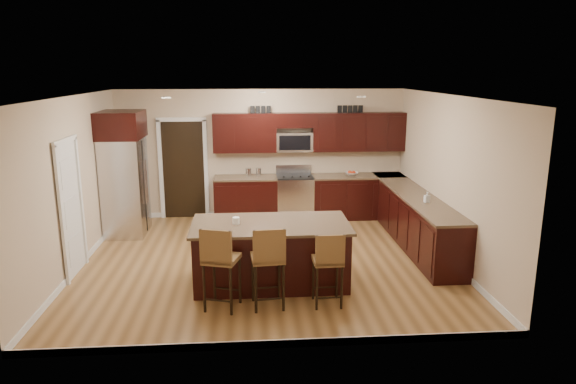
{
  "coord_description": "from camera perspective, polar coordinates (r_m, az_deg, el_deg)",
  "views": [
    {
      "loc": [
        -0.25,
        -8.01,
        3.1
      ],
      "look_at": [
        0.38,
        0.4,
        1.07
      ],
      "focal_mm": 32.0,
      "sensor_mm": 36.0,
      "label": 1
    }
  ],
  "objects": [
    {
      "name": "base_cabinets",
      "position": [
        10.05,
        8.21,
        -1.85
      ],
      "size": [
        4.02,
        3.96,
        0.92
      ],
      "color": "black",
      "rests_on": "floor"
    },
    {
      "name": "soap_bottle",
      "position": [
        8.9,
        15.18,
        -0.56
      ],
      "size": [
        0.09,
        0.09,
        0.18
      ],
      "primitive_type": "imported",
      "rotation": [
        0.0,
        0.0,
        0.14
      ],
      "color": "#B2B2B2",
      "rests_on": "base_cabinets"
    },
    {
      "name": "pantry_door",
      "position": [
        8.44,
        -23.03,
        -1.86
      ],
      "size": [
        0.03,
        0.8,
        2.04
      ],
      "primitive_type": "cube",
      "color": "white",
      "rests_on": "floor"
    },
    {
      "name": "floor",
      "position": [
        8.6,
        -2.37,
        -7.64
      ],
      "size": [
        6.0,
        6.0,
        0.0
      ],
      "primitive_type": "plane",
      "color": "olive",
      "rests_on": "ground"
    },
    {
      "name": "doorway",
      "position": [
        11.04,
        -11.52,
        2.42
      ],
      "size": [
        0.85,
        0.03,
        2.06
      ],
      "primitive_type": "cube",
      "color": "black",
      "rests_on": "floor"
    },
    {
      "name": "stool_right",
      "position": [
        6.83,
        4.52,
        -7.62
      ],
      "size": [
        0.4,
        0.4,
        1.03
      ],
      "rotation": [
        0.0,
        0.0,
        0.03
      ],
      "color": "brown",
      "rests_on": "floor"
    },
    {
      "name": "ceiling",
      "position": [
        8.03,
        -2.56,
        10.64
      ],
      "size": [
        6.0,
        6.0,
        0.0
      ],
      "primitive_type": "plane",
      "rotation": [
        3.14,
        0.0,
        0.0
      ],
      "color": "silver",
      "rests_on": "wall_back"
    },
    {
      "name": "stool_mid",
      "position": [
        6.73,
        -2.21,
        -7.35
      ],
      "size": [
        0.46,
        0.46,
        1.13
      ],
      "rotation": [
        0.0,
        0.0,
        0.1
      ],
      "color": "brown",
      "rests_on": "floor"
    },
    {
      "name": "canister_short",
      "position": [
        10.67,
        -3.3,
        2.19
      ],
      "size": [
        0.11,
        0.11,
        0.18
      ],
      "primitive_type": "cylinder",
      "color": "silver",
      "rests_on": "base_cabinets"
    },
    {
      "name": "island_jar",
      "position": [
        7.44,
        -5.8,
        -3.19
      ],
      "size": [
        0.1,
        0.1,
        0.1
      ],
      "primitive_type": "cylinder",
      "color": "white",
      "rests_on": "island"
    },
    {
      "name": "letter_decor",
      "position": [
        10.69,
        1.91,
        9.18
      ],
      "size": [
        2.2,
        0.03,
        0.15
      ],
      "primitive_type": null,
      "color": "black",
      "rests_on": "upper_cabinets"
    },
    {
      "name": "upper_cabinets",
      "position": [
        10.75,
        2.65,
        6.76
      ],
      "size": [
        4.0,
        0.33,
        0.8
      ],
      "color": "black",
      "rests_on": "wall_back"
    },
    {
      "name": "microwave",
      "position": [
        10.76,
        0.7,
        5.6
      ],
      "size": [
        0.76,
        0.31,
        0.4
      ],
      "primitive_type": "cube",
      "color": "silver",
      "rests_on": "upper_cabinets"
    },
    {
      "name": "range",
      "position": [
        10.83,
        0.75,
        -0.54
      ],
      "size": [
        0.76,
        0.64,
        1.11
      ],
      "color": "silver",
      "rests_on": "floor"
    },
    {
      "name": "fruit_bowl",
      "position": [
        10.89,
        7.06,
        2.04
      ],
      "size": [
        0.31,
        0.31,
        0.07
      ],
      "primitive_type": "imported",
      "rotation": [
        0.0,
        0.0,
        -0.12
      ],
      "color": "silver",
      "rests_on": "base_cabinets"
    },
    {
      "name": "refrigerator",
      "position": [
        10.15,
        -17.74,
        2.09
      ],
      "size": [
        0.79,
        0.98,
        2.35
      ],
      "color": "silver",
      "rests_on": "floor"
    },
    {
      "name": "stool_left",
      "position": [
        6.74,
        -7.6,
        -7.39
      ],
      "size": [
        0.53,
        0.53,
        1.14
      ],
      "rotation": [
        0.0,
        0.0,
        -0.3
      ],
      "color": "brown",
      "rests_on": "floor"
    },
    {
      "name": "wall_right",
      "position": [
        8.82,
        17.41,
        1.44
      ],
      "size": [
        0.0,
        5.5,
        5.5
      ],
      "primitive_type": "plane",
      "rotation": [
        1.57,
        0.0,
        -1.57
      ],
      "color": "#C8B191",
      "rests_on": "floor"
    },
    {
      "name": "wall_back",
      "position": [
        10.91,
        -2.94,
        4.26
      ],
      "size": [
        6.0,
        0.0,
        6.0
      ],
      "primitive_type": "plane",
      "rotation": [
        1.57,
        0.0,
        0.0
      ],
      "color": "#C8B191",
      "rests_on": "floor"
    },
    {
      "name": "canister_tall",
      "position": [
        10.67,
        -4.42,
        2.17
      ],
      "size": [
        0.12,
        0.12,
        0.18
      ],
      "primitive_type": "cylinder",
      "color": "silver",
      "rests_on": "base_cabinets"
    },
    {
      "name": "island",
      "position": [
        7.62,
        -1.91,
        -7.02
      ],
      "size": [
        2.29,
        1.21,
        0.92
      ],
      "rotation": [
        0.0,
        0.0,
        0.01
      ],
      "color": "black",
      "rests_on": "floor"
    },
    {
      "name": "floor_mat",
      "position": [
        10.06,
        -0.43,
        -4.41
      ],
      "size": [
        0.98,
        0.73,
        0.01
      ],
      "primitive_type": "cube",
      "rotation": [
        0.0,
        0.0,
        0.14
      ],
      "color": "brown",
      "rests_on": "floor"
    },
    {
      "name": "wall_left",
      "position": [
        8.65,
        -22.74,
        0.77
      ],
      "size": [
        0.0,
        5.5,
        5.5
      ],
      "primitive_type": "plane",
      "rotation": [
        1.57,
        0.0,
        1.57
      ],
      "color": "#C8B191",
      "rests_on": "floor"
    }
  ]
}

